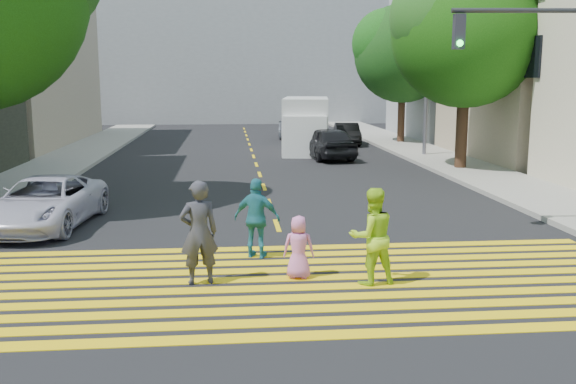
{
  "coord_description": "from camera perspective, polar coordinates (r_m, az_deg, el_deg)",
  "views": [
    {
      "loc": [
        -1.21,
        -9.97,
        3.69
      ],
      "look_at": [
        0.0,
        3.0,
        1.4
      ],
      "focal_mm": 40.0,
      "sensor_mm": 36.0,
      "label": 1
    }
  ],
  "objects": [
    {
      "name": "white_van",
      "position": [
        32.99,
        1.59,
        5.83
      ],
      "size": [
        2.96,
        6.1,
        2.76
      ],
      "rotation": [
        0.0,
        0.0,
        -0.14
      ],
      "color": "silver",
      "rests_on": "ground"
    },
    {
      "name": "tree_right_near",
      "position": [
        27.1,
        15.75,
        14.15
      ],
      "size": [
        6.65,
        6.08,
        8.62
      ],
      "rotation": [
        0.0,
        0.0,
        -0.03
      ],
      "color": "#3A2114",
      "rests_on": "ground"
    },
    {
      "name": "silver_car",
      "position": [
        41.26,
        0.56,
        5.84
      ],
      "size": [
        2.44,
        5.11,
        1.44
      ],
      "primitive_type": "imported",
      "rotation": [
        0.0,
        0.0,
        3.05
      ],
      "color": "#989DAC",
      "rests_on": "ground"
    },
    {
      "name": "ground",
      "position": [
        10.7,
        1.52,
        -10.21
      ],
      "size": [
        120.0,
        120.0,
        0.0
      ],
      "primitive_type": "plane",
      "color": "black"
    },
    {
      "name": "lane_line",
      "position": [
        32.7,
        -3.19,
        3.49
      ],
      "size": [
        0.12,
        34.4,
        0.01
      ],
      "color": "yellow",
      "rests_on": "ground"
    },
    {
      "name": "sidewalk_right",
      "position": [
        27.03,
        15.78,
        1.91
      ],
      "size": [
        3.0,
        60.0,
        0.15
      ],
      "primitive_type": "cube",
      "color": "gray",
      "rests_on": "ground"
    },
    {
      "name": "backdrop_block",
      "position": [
        58.03,
        -4.23,
        12.23
      ],
      "size": [
        30.0,
        8.0,
        12.0
      ],
      "primitive_type": "cube",
      "color": "gray",
      "rests_on": "ground"
    },
    {
      "name": "pedestrian_man",
      "position": [
        11.73,
        -7.93,
        -3.58
      ],
      "size": [
        0.78,
        0.6,
        1.92
      ],
      "primitive_type": "imported",
      "rotation": [
        0.0,
        0.0,
        3.36
      ],
      "color": "#32323A",
      "rests_on": "ground"
    },
    {
      "name": "white_sedan",
      "position": [
        17.28,
        -20.82,
        -0.88
      ],
      "size": [
        2.58,
        4.76,
        1.27
      ],
      "primitive_type": "imported",
      "rotation": [
        0.0,
        0.0,
        -0.11
      ],
      "color": "silver",
      "rests_on": "ground"
    },
    {
      "name": "tree_right_far",
      "position": [
        37.75,
        10.32,
        12.48
      ],
      "size": [
        6.7,
        6.3,
        8.06
      ],
      "rotation": [
        0.0,
        0.0,
        -0.14
      ],
      "color": "#332819",
      "rests_on": "ground"
    },
    {
      "name": "dark_car_near",
      "position": [
        30.25,
        3.52,
        4.4
      ],
      "size": [
        2.43,
        4.68,
        1.52
      ],
      "primitive_type": "imported",
      "rotation": [
        0.0,
        0.0,
        3.29
      ],
      "color": "black",
      "rests_on": "ground"
    },
    {
      "name": "pedestrian_child",
      "position": [
        12.02,
        0.95,
        -4.93
      ],
      "size": [
        0.64,
        0.47,
        1.2
      ],
      "primitive_type": "imported",
      "rotation": [
        0.0,
        0.0,
        2.98
      ],
      "color": "#D371B4",
      "rests_on": "ground"
    },
    {
      "name": "traffic_signal",
      "position": [
        16.27,
        23.43,
        8.93
      ],
      "size": [
        3.82,
        0.51,
        5.6
      ],
      "rotation": [
        0.0,
        0.0,
        -0.08
      ],
      "color": "black",
      "rests_on": "ground"
    },
    {
      "name": "building_right_grey",
      "position": [
        43.15,
        17.07,
        11.28
      ],
      "size": [
        10.0,
        10.0,
        10.0
      ],
      "primitive_type": "cube",
      "color": "gray",
      "rests_on": "ground"
    },
    {
      "name": "crosswalk",
      "position": [
        11.89,
        0.78,
        -8.07
      ],
      "size": [
        13.4,
        5.3,
        0.01
      ],
      "color": "yellow",
      "rests_on": "ground"
    },
    {
      "name": "dark_car_parked",
      "position": [
        36.99,
        5.27,
        5.16
      ],
      "size": [
        1.62,
        3.83,
        1.23
      ],
      "primitive_type": "imported",
      "rotation": [
        0.0,
        0.0,
        -0.09
      ],
      "color": "black",
      "rests_on": "ground"
    },
    {
      "name": "sidewalk_left",
      "position": [
        32.99,
        -18.1,
        3.19
      ],
      "size": [
        3.0,
        40.0,
        0.15
      ],
      "primitive_type": "cube",
      "color": "gray",
      "rests_on": "ground"
    },
    {
      "name": "pedestrian_extra",
      "position": [
        13.36,
        -2.77,
        -2.35
      ],
      "size": [
        1.07,
        0.73,
        1.68
      ],
      "primitive_type": "imported",
      "rotation": [
        0.0,
        0.0,
        2.79
      ],
      "color": "teal",
      "rests_on": "ground"
    },
    {
      "name": "street_lamp",
      "position": [
        31.47,
        11.98,
        13.45
      ],
      "size": [
        2.24,
        0.67,
        9.96
      ],
      "rotation": [
        0.0,
        0.0,
        -0.21
      ],
      "color": "slate",
      "rests_on": "ground"
    },
    {
      "name": "pedestrian_woman",
      "position": [
        11.73,
        7.48,
        -3.92
      ],
      "size": [
        0.97,
        0.81,
        1.78
      ],
      "primitive_type": "imported",
      "rotation": [
        0.0,
        0.0,
        3.32
      ],
      "color": "#A9DD21",
      "rests_on": "ground"
    }
  ]
}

